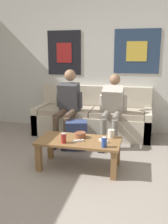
{
  "coord_description": "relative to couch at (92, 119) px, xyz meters",
  "views": [
    {
      "loc": [
        1.06,
        -2.15,
        1.5
      ],
      "look_at": [
        0.24,
        1.34,
        0.64
      ],
      "focal_mm": 40.0,
      "sensor_mm": 36.0,
      "label": 1
    }
  ],
  "objects": [
    {
      "name": "couch",
      "position": [
        0.0,
        0.0,
        0.0
      ],
      "size": [
        2.12,
        0.75,
        0.87
      ],
      "color": "beige",
      "rests_on": "ground_plane"
    },
    {
      "name": "ground_plane",
      "position": [
        -0.18,
        -2.27,
        -0.29
      ],
      "size": [
        18.0,
        18.0,
        0.0
      ],
      "primitive_type": "plane",
      "color": "gray"
    },
    {
      "name": "ceramic_bowl",
      "position": [
        0.11,
        -1.37,
        0.14
      ],
      "size": [
        0.15,
        0.15,
        0.08
      ],
      "color": "brown",
      "rests_on": "coffee_table"
    },
    {
      "name": "pillar_candle",
      "position": [
        0.51,
        -1.27,
        0.16
      ],
      "size": [
        0.09,
        0.09,
        0.12
      ],
      "color": "silver",
      "rests_on": "coffee_table"
    },
    {
      "name": "drink_can_red",
      "position": [
        -0.04,
        -1.61,
        0.16
      ],
      "size": [
        0.07,
        0.07,
        0.12
      ],
      "color": "maroon",
      "rests_on": "coffee_table"
    },
    {
      "name": "game_controller_near_left",
      "position": [
        0.44,
        -1.45,
        0.11
      ],
      "size": [
        0.14,
        0.11,
        0.03
      ],
      "color": "white",
      "rests_on": "coffee_table"
    },
    {
      "name": "coffee_table",
      "position": [
        0.12,
        -1.45,
        0.03
      ],
      "size": [
        1.07,
        0.53,
        0.39
      ],
      "color": "olive",
      "rests_on": "ground_plane"
    },
    {
      "name": "game_controller_near_right",
      "position": [
        0.12,
        -1.53,
        0.11
      ],
      "size": [
        0.14,
        0.1,
        0.03
      ],
      "color": "white",
      "rests_on": "coffee_table"
    },
    {
      "name": "person_seated_adult",
      "position": [
        -0.35,
        -0.41,
        0.36
      ],
      "size": [
        0.47,
        0.84,
        1.21
      ],
      "color": "brown",
      "rests_on": "ground_plane"
    },
    {
      "name": "person_seated_teen",
      "position": [
        0.41,
        -0.35,
        0.33
      ],
      "size": [
        0.47,
        0.92,
        1.13
      ],
      "color": "gray",
      "rests_on": "ground_plane"
    },
    {
      "name": "wall_back",
      "position": [
        -0.17,
        0.37,
        0.99
      ],
      "size": [
        10.0,
        0.07,
        2.55
      ],
      "color": "silver",
      "rests_on": "ground_plane"
    },
    {
      "name": "drink_can_blue",
      "position": [
        0.47,
        -1.63,
        0.16
      ],
      "size": [
        0.07,
        0.07,
        0.12
      ],
      "color": "#28479E",
      "rests_on": "coffee_table"
    },
    {
      "name": "backpack",
      "position": [
        -0.09,
        -0.81,
        -0.08
      ],
      "size": [
        0.38,
        0.34,
        0.45
      ],
      "color": "navy",
      "rests_on": "ground_plane"
    }
  ]
}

